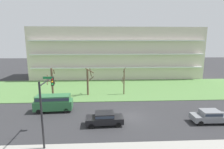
{
  "coord_description": "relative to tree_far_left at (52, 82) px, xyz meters",
  "views": [
    {
      "loc": [
        -3.55,
        -21.63,
        9.93
      ],
      "look_at": [
        -2.23,
        6.0,
        4.57
      ],
      "focal_mm": 28.43,
      "sensor_mm": 36.0,
      "label": 1
    }
  ],
  "objects": [
    {
      "name": "ground",
      "position": [
        12.54,
        -8.76,
        -2.75
      ],
      "size": [
        160.0,
        160.0,
        0.0
      ],
      "primitive_type": "plane",
      "color": "#2D2D30"
    },
    {
      "name": "grass_lawn_strip",
      "position": [
        12.54,
        5.24,
        -2.71
      ],
      "size": [
        80.0,
        16.0,
        0.08
      ],
      "primitive_type": "cube",
      "color": "#547F42",
      "rests_on": "ground"
    },
    {
      "name": "apartment_building",
      "position": [
        12.54,
        18.28,
        3.82
      ],
      "size": [
        44.09,
        11.04,
        13.13
      ],
      "color": "beige",
      "rests_on": "ground"
    },
    {
      "name": "tree_far_left",
      "position": [
        0.0,
        0.0,
        0.0
      ],
      "size": [
        1.56,
        1.63,
        5.22
      ],
      "color": "brown",
      "rests_on": "ground"
    },
    {
      "name": "tree_left",
      "position": [
        6.16,
        1.07,
        -0.03
      ],
      "size": [
        1.48,
        2.37,
        5.24
      ],
      "color": "brown",
      "rests_on": "ground"
    },
    {
      "name": "tree_center",
      "position": [
        12.69,
        1.17,
        -0.26
      ],
      "size": [
        0.83,
        0.82,
        5.04
      ],
      "color": "brown",
      "rests_on": "ground"
    },
    {
      "name": "van_green_near_left",
      "position": [
        1.88,
        -6.26,
        -1.35
      ],
      "size": [
        5.3,
        2.29,
        2.36
      ],
      "rotation": [
        0.0,
        0.0,
        3.2
      ],
      "color": "#2D6B3D",
      "rests_on": "ground"
    },
    {
      "name": "sedan_black_center_left",
      "position": [
        9.03,
        -10.76,
        -1.88
      ],
      "size": [
        4.48,
        2.01,
        1.57
      ],
      "rotation": [
        0.0,
        0.0,
        0.05
      ],
      "color": "black",
      "rests_on": "ground"
    },
    {
      "name": "sedan_gray_center_right",
      "position": [
        21.89,
        -10.76,
        -1.88
      ],
      "size": [
        4.43,
        1.86,
        1.57
      ],
      "rotation": [
        0.0,
        0.0,
        -0.01
      ],
      "color": "slate",
      "rests_on": "ground"
    },
    {
      "name": "traffic_signal_mast",
      "position": [
        3.45,
        -13.98,
        1.6
      ],
      "size": [
        0.9,
        4.3,
        6.45
      ],
      "color": "black",
      "rests_on": "ground"
    }
  ]
}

